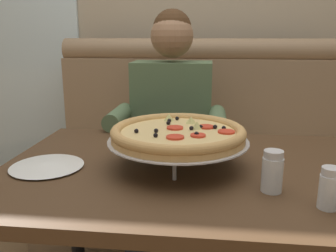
# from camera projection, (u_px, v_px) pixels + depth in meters

# --- Properties ---
(booth_bench) EXTENTS (1.68, 0.78, 1.13)m
(booth_bench) POSITION_uv_depth(u_px,v_px,m) (195.00, 168.00, 2.09)
(booth_bench) COLOR #937556
(booth_bench) RESTS_ON ground_plane
(dining_table) EXTENTS (1.18, 0.83, 0.74)m
(dining_table) POSITION_uv_depth(u_px,v_px,m) (185.00, 194.00, 1.17)
(dining_table) COLOR #4C331E
(dining_table) RESTS_ON ground_plane
(diner_main) EXTENTS (0.54, 0.64, 1.27)m
(diner_main) POSITION_uv_depth(u_px,v_px,m) (170.00, 127.00, 1.77)
(diner_main) COLOR #2D3342
(diner_main) RESTS_ON ground_plane
(pizza) EXTENTS (0.45, 0.45, 0.14)m
(pizza) POSITION_uv_depth(u_px,v_px,m) (178.00, 134.00, 1.13)
(pizza) COLOR silver
(pizza) RESTS_ON dining_table
(shaker_pepper_flakes) EXTENTS (0.05, 0.05, 0.11)m
(shaker_pepper_flakes) POSITION_uv_depth(u_px,v_px,m) (329.00, 191.00, 0.86)
(shaker_pepper_flakes) COLOR white
(shaker_pepper_flakes) RESTS_ON dining_table
(shaker_parmesan) EXTENTS (0.06, 0.06, 0.11)m
(shaker_parmesan) POSITION_uv_depth(u_px,v_px,m) (272.00, 174.00, 0.96)
(shaker_parmesan) COLOR white
(shaker_parmesan) RESTS_ON dining_table
(plate_near_left) EXTENTS (0.23, 0.23, 0.02)m
(plate_near_left) POSITION_uv_depth(u_px,v_px,m) (47.00, 164.00, 1.14)
(plate_near_left) COLOR white
(plate_near_left) RESTS_ON dining_table
(patio_chair) EXTENTS (0.40, 0.41, 0.86)m
(patio_chair) POSITION_uv_depth(u_px,v_px,m) (69.00, 104.00, 3.33)
(patio_chair) COLOR black
(patio_chair) RESTS_ON ground_plane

